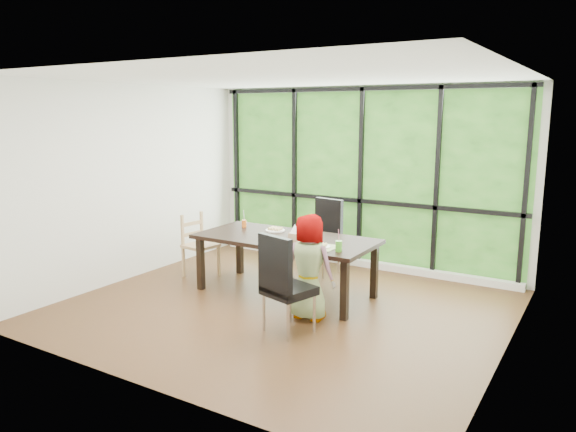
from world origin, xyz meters
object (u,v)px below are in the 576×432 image
object	(u,v)px
dining_table	(285,265)
chair_interior_leather	(289,283)
chair_window_leather	(321,237)
green_cup	(339,246)
plate_near	(320,247)
child_older	(309,267)
orange_cup	(244,224)
chair_end_beech	(201,246)
plate_far	(275,230)
tissue_box	(295,237)
child_toddler	(310,248)

from	to	relation	value
dining_table	chair_interior_leather	size ratio (longest dim) A/B	2.12
chair_window_leather	green_cup	size ratio (longest dim) A/B	8.74
green_cup	plate_near	bearing A→B (deg)	166.36
dining_table	plate_near	world-z (taller)	plate_near
child_older	plate_near	world-z (taller)	child_older
child_older	orange_cup	distance (m)	1.70
chair_window_leather	child_older	world-z (taller)	child_older
chair_interior_leather	dining_table	bearing A→B (deg)	-40.41
chair_interior_leather	plate_near	bearing A→B (deg)	-69.88
child_older	orange_cup	world-z (taller)	child_older
chair_end_beech	chair_interior_leather	bearing A→B (deg)	-108.88
green_cup	orange_cup	bearing A→B (deg)	163.02
plate_near	orange_cup	bearing A→B (deg)	162.40
chair_interior_leather	plate_far	xyz separation A→B (m)	(-0.99, 1.28, 0.22)
orange_cup	chair_interior_leather	bearing A→B (deg)	-40.26
child_older	plate_far	distance (m)	1.30
tissue_box	chair_window_leather	bearing A→B (deg)	102.27
child_toddler	dining_table	bearing A→B (deg)	-87.34
chair_interior_leather	chair_end_beech	xyz separation A→B (m)	(-2.11, 1.06, -0.09)
dining_table	plate_near	distance (m)	0.77
green_cup	chair_window_leather	bearing A→B (deg)	124.99
dining_table	chair_interior_leather	world-z (taller)	chair_interior_leather
plate_far	plate_near	size ratio (longest dim) A/B	1.10
chair_interior_leather	chair_end_beech	distance (m)	2.36
tissue_box	chair_end_beech	bearing A→B (deg)	174.52
dining_table	orange_cup	bearing A→B (deg)	164.80
plate_far	chair_window_leather	bearing A→B (deg)	70.79
chair_interior_leather	tissue_box	bearing A→B (deg)	-46.60
orange_cup	child_toddler	bearing A→B (deg)	27.84
plate_far	tissue_box	bearing A→B (deg)	-35.61
chair_window_leather	tissue_box	distance (m)	1.22
chair_window_leather	child_older	size ratio (longest dim) A/B	0.89
child_older	plate_far	bearing A→B (deg)	-42.23
dining_table	chair_end_beech	distance (m)	1.43
tissue_box	child_toddler	bearing A→B (deg)	105.89
child_toddler	child_older	size ratio (longest dim) A/B	0.78
chair_window_leather	plate_near	size ratio (longest dim) A/B	4.58
plate_far	child_toddler	bearing A→B (deg)	52.73
plate_near	dining_table	bearing A→B (deg)	159.44
plate_far	orange_cup	world-z (taller)	orange_cup
child_older	orange_cup	bearing A→B (deg)	-30.71
chair_interior_leather	child_older	world-z (taller)	child_older
dining_table	child_toddler	world-z (taller)	child_toddler
chair_end_beech	orange_cup	bearing A→B (deg)	-64.41
chair_window_leather	chair_end_beech	world-z (taller)	chair_window_leather
tissue_box	plate_far	bearing A→B (deg)	144.39
child_toddler	plate_far	distance (m)	0.58
plate_near	green_cup	distance (m)	0.28
dining_table	orange_cup	xyz separation A→B (m)	(-0.80, 0.22, 0.43)
child_older	orange_cup	size ratio (longest dim) A/B	11.83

